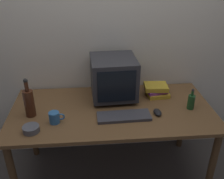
# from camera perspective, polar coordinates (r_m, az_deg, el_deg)

# --- Properties ---
(ground_plane) EXTENTS (6.00, 6.00, 0.00)m
(ground_plane) POSITION_cam_1_polar(r_m,az_deg,el_deg) (2.60, -0.00, -18.26)
(ground_plane) COLOR #56514C
(back_wall) EXTENTS (4.00, 0.08, 2.50)m
(back_wall) POSITION_cam_1_polar(r_m,az_deg,el_deg) (2.35, -1.01, 12.54)
(back_wall) COLOR silver
(back_wall) RESTS_ON ground
(desk) EXTENTS (1.67, 0.82, 0.74)m
(desk) POSITION_cam_1_polar(r_m,az_deg,el_deg) (2.17, -0.00, -6.10)
(desk) COLOR brown
(desk) RESTS_ON ground
(crt_monitor) EXTENTS (0.40, 0.40, 0.37)m
(crt_monitor) POSITION_cam_1_polar(r_m,az_deg,el_deg) (2.21, 0.33, 2.69)
(crt_monitor) COLOR #333338
(crt_monitor) RESTS_ON desk
(keyboard) EXTENTS (0.42, 0.16, 0.02)m
(keyboard) POSITION_cam_1_polar(r_m,az_deg,el_deg) (2.01, 2.67, -6.00)
(keyboard) COLOR #3F3F47
(keyboard) RESTS_ON desk
(computer_mouse) EXTENTS (0.07, 0.10, 0.04)m
(computer_mouse) POSITION_cam_1_polar(r_m,az_deg,el_deg) (2.08, 10.14, -5.04)
(computer_mouse) COLOR black
(computer_mouse) RESTS_ON desk
(bottle_tall) EXTENTS (0.08, 0.08, 0.32)m
(bottle_tall) POSITION_cam_1_polar(r_m,az_deg,el_deg) (2.08, -18.07, -2.70)
(bottle_tall) COLOR #472314
(bottle_tall) RESTS_ON desk
(bottle_short) EXTENTS (0.06, 0.06, 0.18)m
(bottle_short) POSITION_cam_1_polar(r_m,az_deg,el_deg) (2.19, 17.30, -2.53)
(bottle_short) COLOR #1E4C23
(bottle_short) RESTS_ON desk
(book_stack) EXTENTS (0.23, 0.19, 0.10)m
(book_stack) POSITION_cam_1_polar(r_m,az_deg,el_deg) (2.34, 9.92, -0.11)
(book_stack) COLOR gold
(book_stack) RESTS_ON desk
(mug) EXTENTS (0.12, 0.08, 0.09)m
(mug) POSITION_cam_1_polar(r_m,az_deg,el_deg) (1.98, -12.71, -6.13)
(mug) COLOR #3370B2
(mug) RESTS_ON desk
(cd_spindle) EXTENTS (0.12, 0.12, 0.04)m
(cd_spindle) POSITION_cam_1_polar(r_m,az_deg,el_deg) (1.95, -17.68, -8.41)
(cd_spindle) COLOR #595B66
(cd_spindle) RESTS_ON desk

